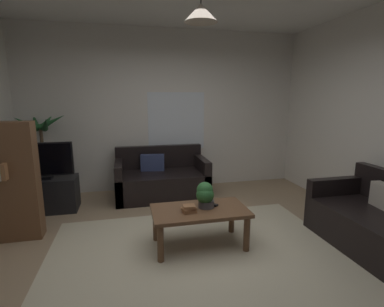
{
  "coord_description": "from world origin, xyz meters",
  "views": [
    {
      "loc": [
        -0.7,
        -2.75,
        1.67
      ],
      "look_at": [
        0.0,
        0.3,
        1.05
      ],
      "focal_mm": 26.76,
      "sensor_mm": 36.0,
      "label": 1
    }
  ],
  "objects_px": {
    "remote_on_table_0": "(211,204)",
    "tv_stand": "(45,195)",
    "book_on_table_1": "(189,209)",
    "potted_palm_corner": "(43,160)",
    "couch_right_side": "(381,226)",
    "book_on_table_0": "(189,211)",
    "pendant_lamp": "(201,13)",
    "potted_plant_on_table": "(205,194)",
    "bookshelf_corner": "(5,182)",
    "coffee_table": "(200,215)",
    "couch_under_window": "(162,180)",
    "tv": "(41,160)",
    "book_on_table_2": "(189,207)"
  },
  "relations": [
    {
      "from": "book_on_table_1",
      "to": "pendant_lamp",
      "type": "distance_m",
      "value": 2.0
    },
    {
      "from": "potted_plant_on_table",
      "to": "bookshelf_corner",
      "type": "relative_size",
      "value": 0.21
    },
    {
      "from": "potted_plant_on_table",
      "to": "bookshelf_corner",
      "type": "bearing_deg",
      "value": 164.54
    },
    {
      "from": "couch_under_window",
      "to": "tv",
      "type": "distance_m",
      "value": 1.85
    },
    {
      "from": "tv",
      "to": "potted_palm_corner",
      "type": "relative_size",
      "value": 0.58
    },
    {
      "from": "couch_under_window",
      "to": "coffee_table",
      "type": "bearing_deg",
      "value": -83.02
    },
    {
      "from": "book_on_table_2",
      "to": "remote_on_table_0",
      "type": "xyz_separation_m",
      "value": [
        0.29,
        0.14,
        -0.05
      ]
    },
    {
      "from": "coffee_table",
      "to": "potted_palm_corner",
      "type": "relative_size",
      "value": 0.72
    },
    {
      "from": "couch_right_side",
      "to": "book_on_table_0",
      "type": "bearing_deg",
      "value": -102.97
    },
    {
      "from": "book_on_table_1",
      "to": "tv",
      "type": "distance_m",
      "value": 2.41
    },
    {
      "from": "potted_plant_on_table",
      "to": "tv",
      "type": "height_order",
      "value": "tv"
    },
    {
      "from": "couch_right_side",
      "to": "book_on_table_2",
      "type": "bearing_deg",
      "value": -102.99
    },
    {
      "from": "tv",
      "to": "book_on_table_1",
      "type": "bearing_deg",
      "value": -39.85
    },
    {
      "from": "pendant_lamp",
      "to": "couch_under_window",
      "type": "bearing_deg",
      "value": 96.98
    },
    {
      "from": "couch_right_side",
      "to": "tv",
      "type": "relative_size",
      "value": 1.7
    },
    {
      "from": "couch_under_window",
      "to": "potted_palm_corner",
      "type": "relative_size",
      "value": 1.03
    },
    {
      "from": "remote_on_table_0",
      "to": "potted_palm_corner",
      "type": "bearing_deg",
      "value": -85.13
    },
    {
      "from": "coffee_table",
      "to": "book_on_table_1",
      "type": "distance_m",
      "value": 0.19
    },
    {
      "from": "tv",
      "to": "remote_on_table_0",
      "type": "bearing_deg",
      "value": -33.14
    },
    {
      "from": "book_on_table_0",
      "to": "book_on_table_1",
      "type": "bearing_deg",
      "value": 164.06
    },
    {
      "from": "couch_right_side",
      "to": "pendant_lamp",
      "type": "distance_m",
      "value": 2.97
    },
    {
      "from": "book_on_table_0",
      "to": "book_on_table_2",
      "type": "height_order",
      "value": "book_on_table_2"
    },
    {
      "from": "tv",
      "to": "potted_palm_corner",
      "type": "height_order",
      "value": "potted_palm_corner"
    },
    {
      "from": "couch_right_side",
      "to": "remote_on_table_0",
      "type": "relative_size",
      "value": 9.1
    },
    {
      "from": "book_on_table_1",
      "to": "book_on_table_2",
      "type": "bearing_deg",
      "value": 56.12
    },
    {
      "from": "couch_right_side",
      "to": "coffee_table",
      "type": "bearing_deg",
      "value": -105.54
    },
    {
      "from": "couch_right_side",
      "to": "pendant_lamp",
      "type": "xyz_separation_m",
      "value": [
        -1.92,
        0.53,
        2.2
      ]
    },
    {
      "from": "couch_under_window",
      "to": "book_on_table_0",
      "type": "relative_size",
      "value": 10.74
    },
    {
      "from": "couch_under_window",
      "to": "tv_stand",
      "type": "bearing_deg",
      "value": -171.23
    },
    {
      "from": "book_on_table_1",
      "to": "remote_on_table_0",
      "type": "relative_size",
      "value": 0.93
    },
    {
      "from": "book_on_table_0",
      "to": "book_on_table_2",
      "type": "xyz_separation_m",
      "value": [
        -0.0,
        0.0,
        0.05
      ]
    },
    {
      "from": "coffee_table",
      "to": "book_on_table_0",
      "type": "xyz_separation_m",
      "value": [
        -0.13,
        -0.06,
        0.09
      ]
    },
    {
      "from": "couch_right_side",
      "to": "tv_stand",
      "type": "height_order",
      "value": "couch_right_side"
    },
    {
      "from": "book_on_table_1",
      "to": "tv_stand",
      "type": "height_order",
      "value": "tv_stand"
    },
    {
      "from": "couch_right_side",
      "to": "pendant_lamp",
      "type": "height_order",
      "value": "pendant_lamp"
    },
    {
      "from": "book_on_table_0",
      "to": "couch_under_window",
      "type": "bearing_deg",
      "value": 92.63
    },
    {
      "from": "tv_stand",
      "to": "tv",
      "type": "distance_m",
      "value": 0.52
    },
    {
      "from": "remote_on_table_0",
      "to": "tv_stand",
      "type": "distance_m",
      "value": 2.56
    },
    {
      "from": "bookshelf_corner",
      "to": "tv",
      "type": "bearing_deg",
      "value": 77.2
    },
    {
      "from": "book_on_table_1",
      "to": "tv_stand",
      "type": "xyz_separation_m",
      "value": [
        -1.83,
        1.55,
        -0.23
      ]
    },
    {
      "from": "coffee_table",
      "to": "potted_palm_corner",
      "type": "bearing_deg",
      "value": 136.31
    },
    {
      "from": "couch_under_window",
      "to": "tv_stand",
      "type": "xyz_separation_m",
      "value": [
        -1.75,
        -0.27,
        -0.03
      ]
    },
    {
      "from": "potted_plant_on_table",
      "to": "pendant_lamp",
      "type": "distance_m",
      "value": 1.88
    },
    {
      "from": "book_on_table_2",
      "to": "tv_stand",
      "type": "height_order",
      "value": "book_on_table_2"
    },
    {
      "from": "book_on_table_1",
      "to": "potted_plant_on_table",
      "type": "distance_m",
      "value": 0.25
    },
    {
      "from": "coffee_table",
      "to": "pendant_lamp",
      "type": "height_order",
      "value": "pendant_lamp"
    },
    {
      "from": "book_on_table_1",
      "to": "potted_palm_corner",
      "type": "xyz_separation_m",
      "value": [
        -1.95,
        2.05,
        0.2
      ]
    },
    {
      "from": "remote_on_table_0",
      "to": "pendant_lamp",
      "type": "relative_size",
      "value": 0.36
    },
    {
      "from": "potted_palm_corner",
      "to": "book_on_table_2",
      "type": "bearing_deg",
      "value": -46.47
    },
    {
      "from": "bookshelf_corner",
      "to": "potted_plant_on_table",
      "type": "bearing_deg",
      "value": -15.46
    }
  ]
}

